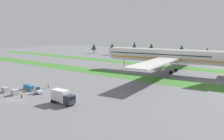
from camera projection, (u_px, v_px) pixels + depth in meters
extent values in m
plane|color=slate|center=(16.00, 99.00, 62.85)|extent=(400.00, 400.00, 0.00)
cube|color=#3D752D|center=(117.00, 75.00, 99.60)|extent=(320.00, 11.91, 0.01)
cube|color=#3D752D|center=(155.00, 65.00, 127.64)|extent=(320.00, 11.91, 0.01)
cylinder|color=silver|center=(165.00, 56.00, 104.14)|extent=(53.81, 12.33, 6.27)
sphere|color=silver|center=(114.00, 53.00, 117.69)|extent=(6.14, 6.14, 6.14)
cube|color=orange|center=(165.00, 58.00, 104.32)|extent=(52.52, 12.31, 0.36)
cube|color=#283342|center=(158.00, 54.00, 105.67)|extent=(47.34, 11.65, 0.44)
cube|color=silver|center=(155.00, 63.00, 84.77)|extent=(12.51, 36.58, 0.56)
cylinder|color=#A3A3A8|center=(157.00, 66.00, 90.30)|extent=(5.57, 4.02, 3.45)
cube|color=silver|center=(184.00, 54.00, 120.42)|extent=(12.51, 36.58, 0.56)
cylinder|color=#A3A3A8|center=(178.00, 58.00, 116.84)|extent=(5.57, 4.02, 3.45)
cylinder|color=#A3A3A8|center=(124.00, 61.00, 115.37)|extent=(0.44, 0.44, 6.14)
cylinder|color=black|center=(124.00, 67.00, 115.87)|extent=(1.24, 0.55, 1.20)
cylinder|color=#A3A3A8|center=(171.00, 66.00, 99.43)|extent=(0.44, 0.44, 5.89)
cylinder|color=black|center=(171.00, 72.00, 99.91)|extent=(1.76, 0.79, 1.70)
cylinder|color=#A3A3A8|center=(176.00, 64.00, 105.80)|extent=(0.44, 0.44, 5.89)
cylinder|color=black|center=(176.00, 70.00, 106.28)|extent=(1.76, 0.79, 1.70)
cube|color=silver|center=(38.00, 91.00, 68.49)|extent=(2.76, 1.65, 0.77)
cube|color=#283342|center=(38.00, 89.00, 68.63)|extent=(0.85, 1.18, 0.90)
cylinder|color=black|center=(42.00, 93.00, 68.30)|extent=(0.62, 0.28, 0.60)
cylinder|color=black|center=(38.00, 94.00, 67.54)|extent=(0.62, 0.28, 0.60)
cylinder|color=black|center=(39.00, 92.00, 69.58)|extent=(0.62, 0.28, 0.60)
cylinder|color=black|center=(35.00, 92.00, 68.82)|extent=(0.62, 0.28, 0.60)
cube|color=#A3A3A8|center=(31.00, 89.00, 72.13)|extent=(2.39, 1.79, 0.10)
cube|color=#23669E|center=(31.00, 88.00, 72.03)|extent=(2.10, 1.58, 1.10)
cylinder|color=black|center=(34.00, 90.00, 72.05)|extent=(0.41, 0.17, 0.40)
cylinder|color=black|center=(30.00, 91.00, 71.10)|extent=(0.41, 0.17, 0.40)
cylinder|color=black|center=(32.00, 89.00, 73.23)|extent=(0.41, 0.17, 0.40)
cylinder|color=black|center=(28.00, 90.00, 72.27)|extent=(0.41, 0.17, 0.40)
cube|color=#A3A3A8|center=(27.00, 88.00, 74.17)|extent=(2.39, 1.79, 0.10)
cube|color=#23669E|center=(27.00, 86.00, 74.07)|extent=(2.10, 1.58, 1.10)
cylinder|color=black|center=(30.00, 89.00, 74.09)|extent=(0.41, 0.17, 0.40)
cylinder|color=black|center=(26.00, 89.00, 73.14)|extent=(0.41, 0.17, 0.40)
cylinder|color=black|center=(28.00, 88.00, 75.27)|extent=(0.41, 0.17, 0.40)
cylinder|color=black|center=(24.00, 88.00, 74.31)|extent=(0.41, 0.17, 0.40)
cube|color=#2D333D|center=(69.00, 99.00, 57.29)|extent=(2.30, 2.40, 2.20)
cube|color=#283342|center=(73.00, 98.00, 56.62)|extent=(0.17, 2.07, 0.97)
cube|color=silver|center=(60.00, 95.00, 59.08)|extent=(4.60, 2.50, 2.80)
cylinder|color=black|center=(73.00, 103.00, 58.16)|extent=(0.97, 0.34, 0.96)
cylinder|color=black|center=(67.00, 105.00, 56.54)|extent=(0.97, 0.34, 0.96)
cylinder|color=black|center=(61.00, 100.00, 60.68)|extent=(0.97, 0.34, 0.96)
cylinder|color=black|center=(55.00, 102.00, 59.06)|extent=(0.97, 0.34, 0.96)
cylinder|color=black|center=(58.00, 99.00, 61.31)|extent=(0.97, 0.34, 0.96)
cylinder|color=black|center=(52.00, 101.00, 59.69)|extent=(0.97, 0.34, 0.96)
cylinder|color=black|center=(48.00, 86.00, 76.01)|extent=(0.18, 0.18, 0.85)
cylinder|color=black|center=(48.00, 86.00, 76.23)|extent=(0.18, 0.18, 0.85)
cylinder|color=orange|center=(48.00, 84.00, 76.00)|extent=(0.36, 0.36, 0.62)
sphere|color=tan|center=(48.00, 83.00, 75.93)|extent=(0.24, 0.24, 0.24)
cylinder|color=orange|center=(48.00, 84.00, 75.78)|extent=(0.10, 0.10, 0.58)
cylinder|color=orange|center=(48.00, 84.00, 76.23)|extent=(0.10, 0.10, 0.58)
cylinder|color=black|center=(22.00, 97.00, 64.00)|extent=(0.18, 0.18, 0.85)
cylinder|color=black|center=(21.00, 96.00, 64.09)|extent=(0.18, 0.18, 0.85)
cylinder|color=orange|center=(22.00, 94.00, 63.93)|extent=(0.36, 0.36, 0.62)
sphere|color=tan|center=(21.00, 92.00, 63.85)|extent=(0.24, 0.24, 0.24)
cylinder|color=orange|center=(22.00, 94.00, 63.84)|extent=(0.10, 0.10, 0.58)
cylinder|color=orange|center=(21.00, 94.00, 64.03)|extent=(0.10, 0.10, 0.58)
cube|color=#A3A3A8|center=(5.00, 90.00, 70.30)|extent=(2.01, 1.62, 1.51)
cube|color=#A3A3A8|center=(15.00, 92.00, 66.95)|extent=(2.17, 1.82, 1.67)
cone|color=orange|center=(112.00, 77.00, 91.83)|extent=(0.44, 0.44, 0.66)
cone|color=orange|center=(90.00, 72.00, 103.79)|extent=(0.44, 0.44, 0.46)
cone|color=orange|center=(84.00, 71.00, 105.68)|extent=(0.44, 0.44, 0.65)
cone|color=orange|center=(99.00, 75.00, 98.05)|extent=(0.44, 0.44, 0.53)
cylinder|color=#4C3823|center=(94.00, 52.00, 199.45)|extent=(0.70, 0.70, 3.20)
cone|color=#1E4223|center=(94.00, 47.00, 198.78)|extent=(4.69, 4.69, 5.09)
cylinder|color=#4C3823|center=(112.00, 53.00, 187.60)|extent=(0.70, 0.70, 3.44)
cone|color=#1E4223|center=(112.00, 47.00, 186.84)|extent=(5.98, 5.98, 5.94)
cylinder|color=#4C3823|center=(134.00, 54.00, 177.04)|extent=(0.70, 0.70, 3.06)
cone|color=#1E4223|center=(134.00, 47.00, 176.15)|extent=(5.91, 5.91, 7.86)
cylinder|color=#4C3823|center=(151.00, 55.00, 166.01)|extent=(0.70, 0.70, 3.69)
cone|color=#1E4223|center=(151.00, 48.00, 165.18)|extent=(6.19, 6.19, 6.53)
cylinder|color=#4C3823|center=(181.00, 57.00, 154.96)|extent=(0.70, 0.70, 2.92)
cone|color=#1E4223|center=(182.00, 50.00, 154.15)|extent=(5.72, 5.72, 7.06)
cylinder|color=#4C3823|center=(207.00, 59.00, 147.36)|extent=(0.70, 0.70, 2.62)
cone|color=#1E4223|center=(207.00, 52.00, 146.67)|extent=(5.12, 5.12, 5.82)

